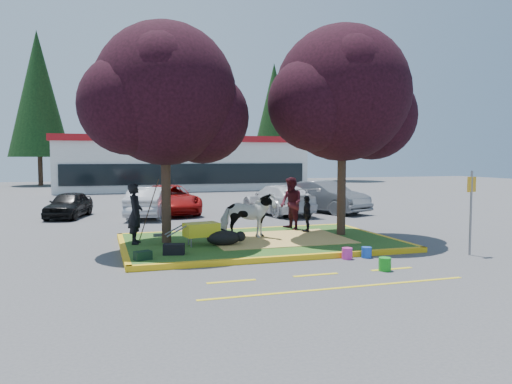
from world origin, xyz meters
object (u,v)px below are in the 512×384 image
object	(u,v)px
calf	(224,238)
handler	(135,214)
cow	(248,216)
bucket_pink	(347,253)
sign_post	(471,204)
car_silver	(150,202)
wheelbarrow	(202,230)
bucket_green	(385,264)
bucket_blue	(367,252)
car_black	(69,205)

from	to	relation	value
calf	handler	xyz separation A→B (m)	(-2.41, 1.08, 0.68)
cow	bucket_pink	size ratio (longest dim) A/B	5.63
calf	sign_post	size ratio (longest dim) A/B	0.43
calf	car_silver	xyz separation A→B (m)	(-1.25, 8.80, 0.32)
calf	wheelbarrow	distance (m)	0.68
bucket_green	bucket_pink	bearing A→B (deg)	97.90
bucket_blue	car_silver	xyz separation A→B (m)	(-4.66, 10.98, 0.54)
handler	bucket_blue	size ratio (longest dim) A/B	6.13
bucket_green	car_silver	xyz separation A→B (m)	(-4.29, 12.47, 0.53)
bucket_pink	car_black	distance (m)	14.10
calf	wheelbarrow	bearing A→B (deg)	173.43
calf	bucket_green	distance (m)	4.77
cow	bucket_pink	bearing A→B (deg)	-140.90
bucket_blue	car_silver	size ratio (longest dim) A/B	0.07
cow	bucket_green	xyz separation A→B (m)	(2.01, -4.67, -0.71)
sign_post	wheelbarrow	bearing A→B (deg)	146.24
bucket_green	sign_post	bearing A→B (deg)	16.42
cow	car_black	distance (m)	10.45
bucket_green	handler	bearing A→B (deg)	138.90
sign_post	bucket_blue	world-z (taller)	sign_post
handler	car_silver	world-z (taller)	handler
bucket_green	car_silver	world-z (taller)	car_silver
handler	car_black	size ratio (longest dim) A/B	0.52
cow	handler	world-z (taller)	handler
bucket_pink	bucket_blue	size ratio (longest dim) A/B	1.03
calf	car_black	bearing A→B (deg)	126.71
car_silver	wheelbarrow	bearing A→B (deg)	111.19
bucket_blue	bucket_green	bearing A→B (deg)	-104.04
calf	handler	size ratio (longest dim) A/B	0.56
handler	car_silver	xyz separation A→B (m)	(1.16, 7.72, -0.36)
bucket_blue	car_black	xyz separation A→B (m)	(-8.13, 11.90, 0.44)
bucket_pink	car_silver	size ratio (longest dim) A/B	0.07
wheelbarrow	car_silver	size ratio (longest dim) A/B	0.42
bucket_green	bucket_pink	world-z (taller)	bucket_green
car_silver	calf	bearing A→B (deg)	115.02
calf	bucket_blue	world-z (taller)	calf
bucket_green	bucket_blue	bearing A→B (deg)	75.96
car_silver	bucket_pink	bearing A→B (deg)	127.30
calf	wheelbarrow	xyz separation A→B (m)	(-0.61, 0.19, 0.23)
bucket_pink	wheelbarrow	bearing A→B (deg)	145.42
car_black	sign_post	bearing A→B (deg)	-32.67
sign_post	bucket_pink	xyz separation A→B (m)	(-3.49, 0.53, -1.28)
sign_post	car_black	bearing A→B (deg)	120.57
car_silver	handler	bearing A→B (deg)	98.35
calf	car_black	xyz separation A→B (m)	(-4.72, 9.72, 0.22)
handler	bucket_pink	xyz separation A→B (m)	(5.24, -3.26, -0.89)
car_black	bucket_green	bearing A→B (deg)	-44.22
calf	bucket_pink	size ratio (longest dim) A/B	3.34
handler	car_black	xyz separation A→B (m)	(-2.31, 8.64, -0.45)
calf	car_black	world-z (taller)	car_black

